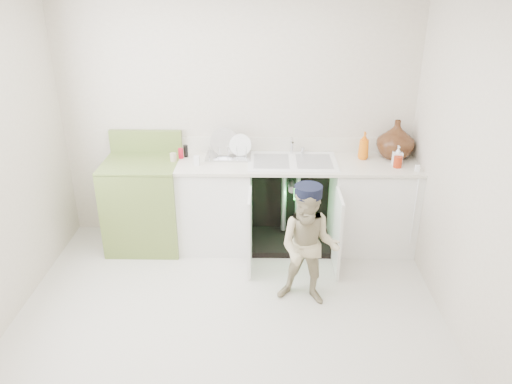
# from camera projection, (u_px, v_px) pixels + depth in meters

# --- Properties ---
(ground) EXTENTS (3.50, 3.50, 0.00)m
(ground) POSITION_uv_depth(u_px,v_px,m) (229.00, 317.00, 4.08)
(ground) COLOR #BCB5A5
(ground) RESTS_ON ground
(room_shell) EXTENTS (6.00, 5.50, 1.26)m
(room_shell) POSITION_uv_depth(u_px,v_px,m) (225.00, 176.00, 3.57)
(room_shell) COLOR beige
(room_shell) RESTS_ON ground
(counter_run) EXTENTS (2.44, 1.02, 1.28)m
(counter_run) POSITION_uv_depth(u_px,v_px,m) (296.00, 200.00, 4.98)
(counter_run) COLOR white
(counter_run) RESTS_ON ground
(avocado_stove) EXTENTS (0.72, 0.65, 1.12)m
(avocado_stove) POSITION_uv_depth(u_px,v_px,m) (145.00, 202.00, 4.98)
(avocado_stove) COLOR olive
(avocado_stove) RESTS_ON ground
(repair_worker) EXTENTS (0.59, 0.88, 1.06)m
(repair_worker) POSITION_uv_depth(u_px,v_px,m) (309.00, 246.00, 4.07)
(repair_worker) COLOR tan
(repair_worker) RESTS_ON ground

